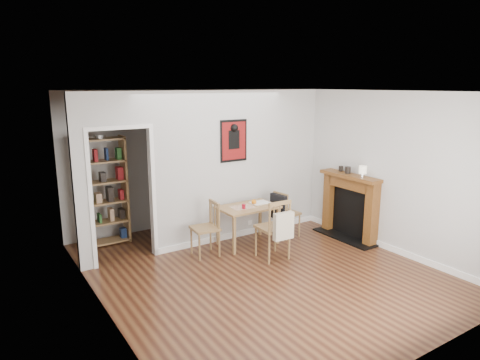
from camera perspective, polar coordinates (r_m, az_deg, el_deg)
ground at (r=6.51m, az=2.51°, el=-11.79°), size 5.20×5.20×0.00m
room_shell at (r=7.25m, az=-2.89°, el=1.54°), size 5.20×5.20×5.20m
dining_table at (r=7.27m, az=1.07°, el=-4.13°), size 0.99×0.63×0.68m
chair_left at (r=6.87m, az=-4.70°, el=-6.52°), size 0.48×0.48×0.88m
chair_right at (r=7.72m, az=6.15°, el=-4.42°), size 0.52×0.47×0.84m
chair_front at (r=6.75m, az=4.44°, el=-6.41°), size 0.51×0.57×0.97m
bookshelf at (r=7.57m, az=-17.75°, el=-1.57°), size 0.78×0.31×1.85m
fireplace at (r=7.84m, az=14.48°, el=-3.12°), size 0.45×1.25×1.16m
red_glass at (r=7.08m, az=0.50°, el=-3.56°), size 0.06×0.06×0.08m
orange_fruit at (r=7.35m, az=1.87°, el=-2.94°), size 0.09×0.09×0.09m
placemat at (r=7.19m, az=0.33°, el=-3.63°), size 0.42×0.33×0.00m
notebook at (r=7.44m, az=2.65°, el=-3.03°), size 0.32×0.23×0.02m
mantel_lamp at (r=7.42m, az=16.04°, el=1.23°), size 0.13×0.13×0.21m
ceramic_jar_a at (r=7.74m, az=14.18°, el=1.29°), size 0.10×0.10×0.12m
ceramic_jar_b at (r=7.91m, az=13.29°, el=1.49°), size 0.08×0.08×0.10m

